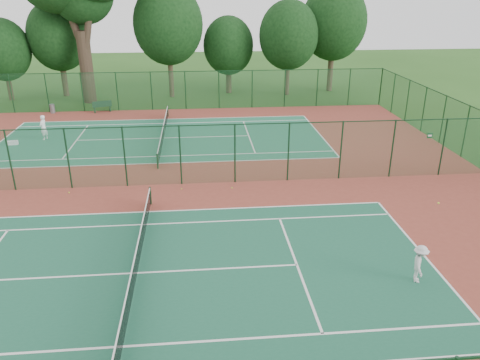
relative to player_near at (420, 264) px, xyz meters
name	(u,v)px	position (x,y,z in m)	size (l,w,h in m)	color
ground	(155,185)	(-10.77, 10.53, -0.78)	(120.00, 120.00, 0.00)	#27551A
red_pad	(155,185)	(-10.77, 10.53, -0.78)	(40.00, 36.00, 0.01)	brown
court_near	(138,273)	(-10.77, 1.53, -0.77)	(23.77, 10.97, 0.01)	#1C5A40
court_far	(164,138)	(-10.77, 19.53, -0.77)	(23.77, 10.97, 0.01)	#216B4C
fence_north	(169,91)	(-10.77, 28.53, 0.98)	(40.00, 0.09, 3.50)	#1A4E2A
fence_divider	(153,156)	(-10.77, 10.53, 0.98)	(40.00, 0.09, 3.50)	#1A4F29
tennis_net_near	(136,262)	(-10.77, 1.53, -0.24)	(0.10, 12.90, 0.97)	#123319
tennis_net_far	(164,131)	(-10.77, 19.53, -0.24)	(0.10, 12.90, 0.97)	#13341D
player_near	(420,264)	(0.00, 0.00, 0.00)	(0.99, 0.57, 1.53)	silver
player_far	(43,127)	(-19.55, 20.04, 0.14)	(0.66, 0.43, 1.82)	white
trash_bin	(52,109)	(-21.17, 28.13, -0.38)	(0.44, 0.44, 0.80)	slate
bench	(102,106)	(-16.76, 28.05, -0.24)	(1.76, 0.97, 1.04)	#12351E
kit_bag	(12,143)	(-21.52, 18.89, -0.63)	(0.79, 0.29, 0.29)	white
stray_ball_a	(182,189)	(-9.22, 9.71, -0.74)	(0.07, 0.07, 0.07)	gold
stray_ball_b	(232,188)	(-6.41, 9.61, -0.74)	(0.07, 0.07, 0.07)	#BFD932
stray_ball_c	(69,193)	(-15.37, 9.75, -0.73)	(0.08, 0.08, 0.08)	#B5CD2F
evergreen_row	(177,95)	(-10.27, 34.78, -0.78)	(39.00, 5.00, 12.00)	black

